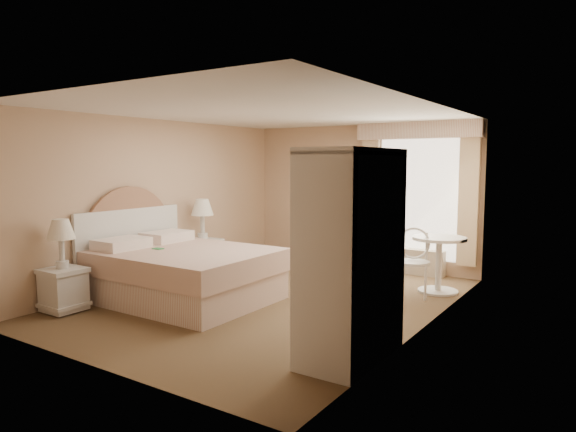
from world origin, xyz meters
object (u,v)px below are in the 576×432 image
Objects in this scene: bed at (177,271)px; cafe_chair at (413,257)px; nightstand_far at (203,247)px; round_table at (439,255)px; armoire at (352,273)px; nightstand_near at (63,278)px.

bed is 3.25m from cafe_chair.
nightstand_far is 3.73m from round_table.
cafe_chair is 2.58m from armoire.
armoire is (3.65, 0.60, 0.39)m from nightstand_near.
cafe_chair is at bearing -123.56° from round_table.
round_table is at bearing 38.71° from cafe_chair.
armoire is at bearing -27.70° from nightstand_far.
armoire is at bearing -88.76° from round_table.
armoire is (3.65, -1.92, 0.35)m from nightstand_far.
nightstand_far reaches higher than cafe_chair.
bed is at bearing 59.11° from nightstand_near.
nightstand_far is 3.40m from cafe_chair.
nightstand_far is 0.62× the size of armoire.
cafe_chair is (2.62, 1.92, 0.16)m from bed.
nightstand_near is 4.59m from cafe_chair.
bed is 2.91× the size of round_table.
nightstand_far is 1.30× the size of cafe_chair.
nightstand_far is at bearing 119.31° from bed.
bed reaches higher than nightstand_far.
bed reaches higher than cafe_chair.
round_table is (3.59, 0.99, 0.07)m from nightstand_far.
nightstand_near is at bearing -90.00° from nightstand_far.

